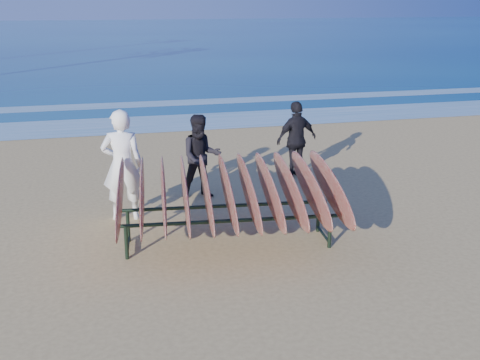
{
  "coord_description": "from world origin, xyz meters",
  "views": [
    {
      "loc": [
        -2.16,
        -7.51,
        3.55
      ],
      "look_at": [
        0.0,
        0.8,
        0.95
      ],
      "focal_mm": 45.0,
      "sensor_mm": 36.0,
      "label": 1
    }
  ],
  "objects_px": {
    "surfboard_rack": "(227,192)",
    "person_dark_a": "(201,157)",
    "person_dark_b": "(297,139)",
    "person_white": "(122,165)"
  },
  "relations": [
    {
      "from": "surfboard_rack",
      "to": "person_dark_a",
      "type": "relative_size",
      "value": 2.21
    },
    {
      "from": "person_dark_a",
      "to": "person_dark_b",
      "type": "relative_size",
      "value": 0.99
    },
    {
      "from": "person_white",
      "to": "person_dark_b",
      "type": "relative_size",
      "value": 1.18
    },
    {
      "from": "person_dark_a",
      "to": "person_dark_b",
      "type": "xyz_separation_m",
      "value": [
        2.15,
        0.85,
        0.01
      ]
    },
    {
      "from": "person_white",
      "to": "surfboard_rack",
      "type": "bearing_deg",
      "value": 141.13
    },
    {
      "from": "person_white",
      "to": "person_dark_a",
      "type": "bearing_deg",
      "value": -143.35
    },
    {
      "from": "surfboard_rack",
      "to": "person_dark_b",
      "type": "xyz_separation_m",
      "value": [
        2.21,
        3.16,
        -0.05
      ]
    },
    {
      "from": "person_white",
      "to": "person_dark_a",
      "type": "height_order",
      "value": "person_white"
    },
    {
      "from": "person_dark_a",
      "to": "person_dark_b",
      "type": "bearing_deg",
      "value": 21.72
    },
    {
      "from": "surfboard_rack",
      "to": "person_white",
      "type": "distance_m",
      "value": 2.08
    }
  ]
}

